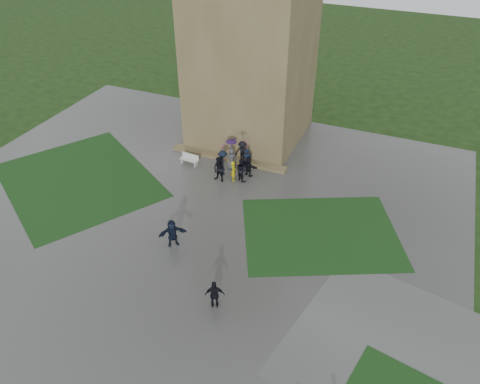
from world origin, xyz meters
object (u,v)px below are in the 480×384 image
at_px(bench, 190,159).
at_px(pedestrian_near, 215,294).
at_px(tower, 252,20).
at_px(pedestrian_mid, 172,233).

bearing_deg(bench, pedestrian_near, -52.27).
xyz_separation_m(tower, pedestrian_mid, (0.92, -14.29, -8.12)).
bearing_deg(tower, pedestrian_near, -73.75).
bearing_deg(pedestrian_mid, pedestrian_near, -76.73).
relative_size(tower, pedestrian_near, 10.87).
relative_size(bench, pedestrian_near, 0.86).
height_order(pedestrian_mid, pedestrian_near, pedestrian_mid).
xyz_separation_m(tower, bench, (-2.34, -6.10, -8.56)).
distance_m(bench, pedestrian_near, 13.65).
distance_m(tower, pedestrian_mid, 16.46).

